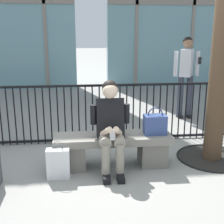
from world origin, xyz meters
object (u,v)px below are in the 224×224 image
object	(u,v)px
stone_bench	(113,147)
handbag_on_bench	(155,124)
seated_person_with_phone	(111,124)
shopping_bag	(58,163)
bystander_at_railing	(186,71)

from	to	relation	value
stone_bench	handbag_on_bench	xyz separation A→B (m)	(0.58, -0.01, 0.32)
stone_bench	seated_person_with_phone	distance (m)	0.40
seated_person_with_phone	shopping_bag	size ratio (longest dim) A/B	2.53
handbag_on_bench	bystander_at_railing	distance (m)	2.64
handbag_on_bench	shopping_bag	xyz separation A→B (m)	(-1.31, -0.27, -0.39)
handbag_on_bench	shopping_bag	distance (m)	1.39
bystander_at_railing	stone_bench	bearing A→B (deg)	-128.53
seated_person_with_phone	shopping_bag	distance (m)	0.84
seated_person_with_phone	handbag_on_bench	world-z (taller)	seated_person_with_phone
stone_bench	bystander_at_railing	distance (m)	3.01
seated_person_with_phone	handbag_on_bench	size ratio (longest dim) A/B	3.21
seated_person_with_phone	handbag_on_bench	distance (m)	0.64
handbag_on_bench	bystander_at_railing	world-z (taller)	bystander_at_railing
seated_person_with_phone	bystander_at_railing	bearing A→B (deg)	52.36
shopping_bag	seated_person_with_phone	bearing A→B (deg)	12.66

